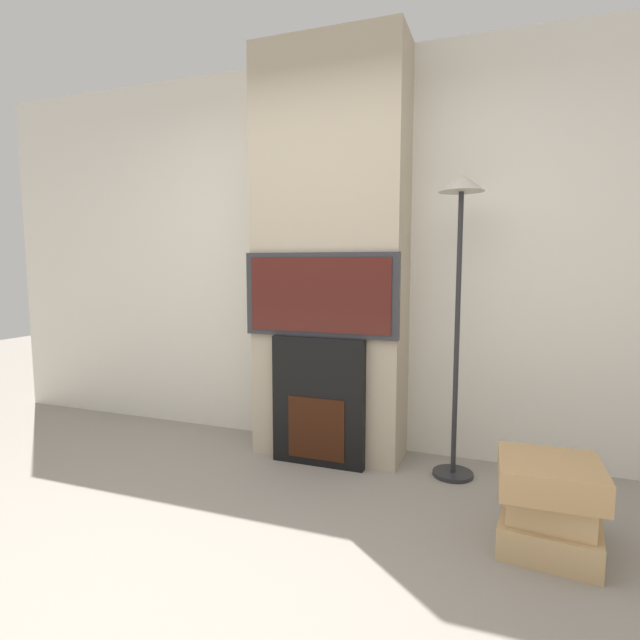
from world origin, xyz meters
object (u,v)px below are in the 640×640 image
(fireplace, at_px, (320,401))
(television, at_px, (320,295))
(box_stack, at_px, (550,505))
(floor_lamp, at_px, (460,252))

(fireplace, height_order, television, television)
(television, distance_m, box_stack, 1.70)
(television, bearing_deg, floor_lamp, 6.25)
(television, relative_size, box_stack, 2.22)
(floor_lamp, xyz_separation_m, box_stack, (0.48, -0.70, -1.14))
(fireplace, bearing_deg, box_stack, -24.93)
(television, height_order, box_stack, television)
(fireplace, xyz_separation_m, television, (0.00, -0.00, 0.69))
(fireplace, bearing_deg, television, -90.00)
(box_stack, bearing_deg, floor_lamp, 124.37)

